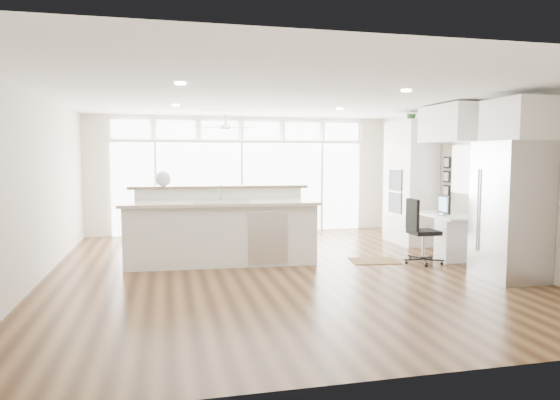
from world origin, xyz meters
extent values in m
cube|color=#3A2412|center=(0.00, 0.00, -0.01)|extent=(7.00, 8.00, 0.02)
cube|color=white|center=(0.00, 0.00, 2.70)|extent=(7.00, 8.00, 0.02)
cube|color=beige|center=(0.00, 4.00, 1.35)|extent=(7.00, 0.04, 2.70)
cube|color=beige|center=(0.00, -4.00, 1.35)|extent=(7.00, 0.04, 2.70)
cube|color=beige|center=(-3.50, 0.00, 1.35)|extent=(0.04, 8.00, 2.70)
cube|color=beige|center=(3.50, 0.00, 1.35)|extent=(0.04, 8.00, 2.70)
cube|color=white|center=(0.00, 3.94, 1.05)|extent=(5.80, 0.06, 2.08)
cube|color=white|center=(0.00, 3.94, 2.38)|extent=(5.90, 0.06, 0.40)
cube|color=white|center=(3.46, 0.30, 1.55)|extent=(0.04, 0.85, 0.85)
cube|color=silver|center=(-0.50, 2.80, 2.48)|extent=(1.16, 1.16, 0.32)
cube|color=#F3EACE|center=(0.00, 0.20, 2.68)|extent=(3.40, 3.00, 0.02)
cube|color=white|center=(3.17, 1.80, 1.25)|extent=(0.64, 1.20, 2.50)
cube|color=white|center=(3.13, 0.30, 0.38)|extent=(0.72, 1.30, 0.76)
cube|color=white|center=(3.17, 0.30, 2.35)|extent=(0.64, 1.30, 0.64)
cube|color=silver|center=(3.11, -1.35, 1.00)|extent=(0.76, 0.90, 2.00)
cube|color=white|center=(3.17, -1.35, 2.30)|extent=(0.64, 0.90, 0.60)
cube|color=black|center=(3.46, 0.92, 1.40)|extent=(0.06, 0.22, 0.80)
cube|color=white|center=(-0.84, 0.63, 0.64)|extent=(3.27, 1.39, 1.27)
cube|color=#3D2913|center=(1.72, 0.23, 0.01)|extent=(0.87, 0.68, 0.01)
cube|color=black|center=(2.43, -0.12, 0.54)|extent=(0.57, 0.53, 1.07)
sphere|color=silver|center=(-1.77, 1.08, 1.40)|extent=(0.27, 0.27, 0.26)
cube|color=black|center=(3.05, 0.30, 0.94)|extent=(0.12, 0.43, 0.36)
cube|color=white|center=(2.88, 0.30, 0.77)|extent=(0.13, 0.30, 0.01)
imported|color=#2C632A|center=(3.17, 1.80, 2.63)|extent=(0.34, 0.36, 0.25)
camera|label=1|loc=(-1.74, -7.56, 1.78)|focal=32.00mm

